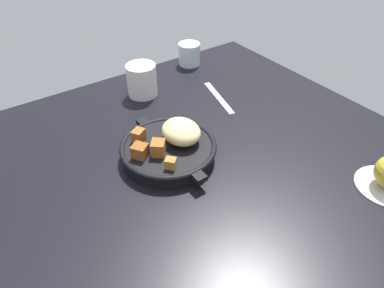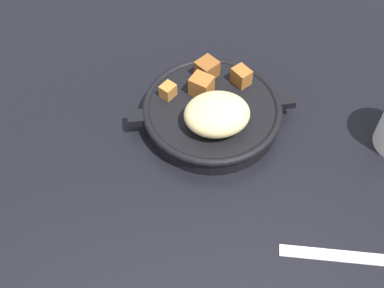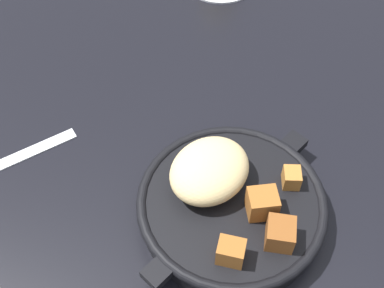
{
  "view_description": "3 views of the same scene",
  "coord_description": "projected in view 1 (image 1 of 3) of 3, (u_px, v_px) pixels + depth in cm",
  "views": [
    {
      "loc": [
        45.85,
        -35.46,
        51.29
      ],
      "look_at": [
        -2.46,
        -1.5,
        3.92
      ],
      "focal_mm": 32.79,
      "sensor_mm": 36.0,
      "label": 1
    },
    {
      "loc": [
        4.59,
        42.22,
        59.0
      ],
      "look_at": [
        -1.46,
        2.13,
        4.96
      ],
      "focal_mm": 45.97,
      "sensor_mm": 36.0,
      "label": 2
    },
    {
      "loc": [
        -28.96,
        -21.75,
        49.93
      ],
      "look_at": [
        -3.57,
        2.57,
        4.15
      ],
      "focal_mm": 45.82,
      "sensor_mm": 36.0,
      "label": 3
    }
  ],
  "objects": [
    {
      "name": "butter_knife",
      "position": [
        219.0,
        97.0,
        0.98
      ],
      "size": [
        17.48,
        6.01,
        0.36
      ],
      "primitive_type": "cube",
      "rotation": [
        0.0,
        0.0,
        -0.26
      ],
      "color": "silver",
      "rests_on": "ground_plane"
    },
    {
      "name": "ceramic_mug_white",
      "position": [
        142.0,
        80.0,
        0.97
      ],
      "size": [
        8.18,
        8.18,
        8.92
      ],
      "primitive_type": "cylinder",
      "color": "silver",
      "rests_on": "ground_plane"
    },
    {
      "name": "ground_plane",
      "position": [
        204.0,
        165.0,
        0.78
      ],
      "size": [
        94.66,
        97.45,
        2.4
      ],
      "primitive_type": "cube",
      "color": "black"
    },
    {
      "name": "water_glass_short",
      "position": [
        189.0,
        54.0,
        1.12
      ],
      "size": [
        6.93,
        6.93,
        6.96
      ],
      "primitive_type": "cylinder",
      "color": "silver",
      "rests_on": "ground_plane"
    },
    {
      "name": "cast_iron_skillet",
      "position": [
        170.0,
        147.0,
        0.77
      ],
      "size": [
        25.53,
        21.26,
        7.93
      ],
      "color": "black",
      "rests_on": "ground_plane"
    }
  ]
}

